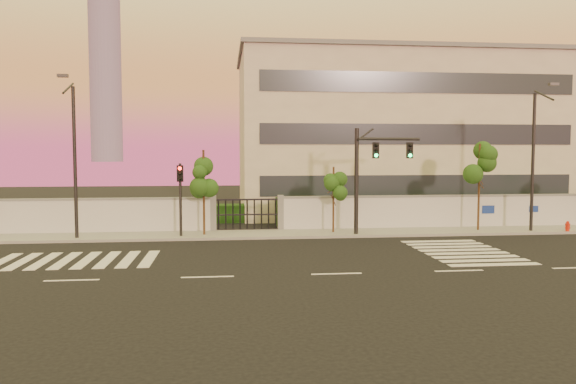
% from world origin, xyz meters
% --- Properties ---
extents(ground, '(120.00, 120.00, 0.00)m').
position_xyz_m(ground, '(0.00, 0.00, 0.00)').
color(ground, black).
rests_on(ground, ground).
extents(sidewalk, '(60.00, 3.00, 0.15)m').
position_xyz_m(sidewalk, '(0.00, 10.50, 0.07)').
color(sidewalk, gray).
rests_on(sidewalk, ground).
extents(perimeter_wall, '(60.00, 0.36, 2.20)m').
position_xyz_m(perimeter_wall, '(0.10, 12.00, 1.07)').
color(perimeter_wall, silver).
rests_on(perimeter_wall, ground).
extents(hedge_row, '(41.00, 4.25, 1.80)m').
position_xyz_m(hedge_row, '(1.17, 14.74, 0.82)').
color(hedge_row, '#12350F').
rests_on(hedge_row, ground).
extents(institutional_building, '(24.40, 12.40, 12.25)m').
position_xyz_m(institutional_building, '(9.00, 21.99, 6.16)').
color(institutional_building, beige).
rests_on(institutional_building, ground).
extents(distant_skyscraper, '(16.00, 16.00, 118.00)m').
position_xyz_m(distant_skyscraper, '(-65.00, 280.00, 61.98)').
color(distant_skyscraper, slate).
rests_on(distant_skyscraper, ground).
extents(road_markings, '(57.00, 7.62, 0.02)m').
position_xyz_m(road_markings, '(-1.58, 3.76, 0.01)').
color(road_markings, silver).
rests_on(road_markings, ground).
extents(street_tree_c, '(1.59, 1.26, 4.89)m').
position_xyz_m(street_tree_c, '(-5.46, 10.30, 3.60)').
color(street_tree_c, '#382314').
rests_on(street_tree_c, ground).
extents(street_tree_d, '(1.37, 1.09, 3.93)m').
position_xyz_m(street_tree_d, '(1.93, 10.42, 2.89)').
color(street_tree_d, '#382314').
rests_on(street_tree_d, ground).
extents(street_tree_e, '(1.53, 1.22, 5.26)m').
position_xyz_m(street_tree_e, '(10.67, 10.35, 3.87)').
color(street_tree_e, '#382314').
rests_on(street_tree_e, ground).
extents(traffic_signal_main, '(3.84, 0.72, 6.09)m').
position_xyz_m(traffic_signal_main, '(3.82, 9.53, 3.85)').
color(traffic_signal_main, black).
rests_on(traffic_signal_main, ground).
extents(traffic_signal_secondary, '(0.32, 0.33, 4.15)m').
position_xyz_m(traffic_signal_secondary, '(-6.75, 9.85, 2.63)').
color(traffic_signal_secondary, black).
rests_on(traffic_signal_secondary, ground).
extents(streetlight_west, '(0.52, 2.08, 8.64)m').
position_xyz_m(streetlight_west, '(-12.29, 9.67, 4.67)').
color(streetlight_west, black).
rests_on(streetlight_west, ground).
extents(streetlight_east, '(0.51, 2.06, 8.55)m').
position_xyz_m(streetlight_east, '(13.62, 9.52, 4.62)').
color(streetlight_east, black).
rests_on(streetlight_east, ground).
extents(fire_hydrant, '(0.29, 0.28, 0.74)m').
position_xyz_m(fire_hydrant, '(15.62, 9.23, 0.37)').
color(fire_hydrant, red).
rests_on(fire_hydrant, ground).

